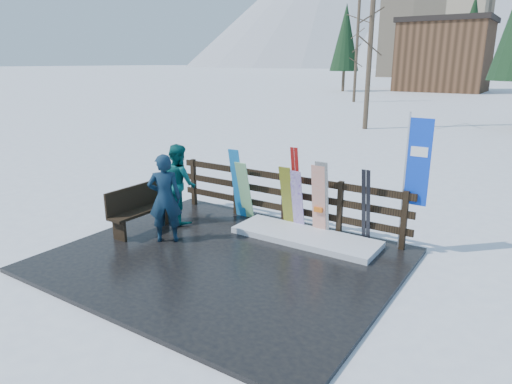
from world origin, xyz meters
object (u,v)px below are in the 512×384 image
Objects in this scene: person_back at (179,183)px; snowboard_4 at (322,199)px; rental_flag at (415,167)px; bench at (139,207)px; snowboard_1 at (244,191)px; snowboard_2 at (287,197)px; snowboard_3 at (297,201)px; snowboard_0 at (238,184)px; person_front at (165,198)px; snowboard_5 at (319,200)px.

snowboard_4 is at bearing -139.26° from person_back.
rental_flag is (1.69, 0.27, 0.82)m from snowboard_4.
snowboard_1 is at bearing 52.24° from bench.
rental_flag is at bearing 22.80° from bench.
bench is 1.07× the size of snowboard_2.
rental_flag reaches higher than snowboard_3.
snowboard_0 is 2.10m from snowboard_4.
person_front is 1.18m from person_back.
snowboard_2 is (1.10, 0.00, 0.02)m from snowboard_1.
snowboard_3 is at bearing 0.00° from snowboard_0.
snowboard_5 is at bearing -171.29° from rental_flag.
person_front is at bearing -105.82° from snowboard_1.
person_front is at bearing -151.95° from rental_flag.
person_back is (-1.13, -0.91, 0.21)m from snowboard_1.
bench is 1.09× the size of snowboard_1.
person_front reaches higher than snowboard_2.
person_back reaches higher than snowboard_0.
snowboard_0 reaches higher than snowboard_1.
person_back reaches higher than snowboard_2.
rental_flag reaches higher than snowboard_0.
bench is 2.24m from snowboard_0.
person_front is (-0.55, -1.94, 0.22)m from snowboard_1.
snowboard_1 reaches higher than bench.
snowboard_4 is at bearing 0.00° from snowboard_1.
snowboard_2 reaches higher than bench.
snowboard_2 is at bearing -173.83° from rental_flag.
snowboard_4 is at bearing -170.93° from rental_flag.
person_back is at bearing -163.30° from snowboard_4.
snowboard_5 reaches higher than snowboard_2.
snowboard_2 is 0.54× the size of rental_flag.
snowboard_1 is at bearing -180.00° from snowboard_3.
snowboard_4 is 3.17m from person_back.
snowboard_1 is at bearing -180.00° from snowboard_5.
person_back reaches higher than snowboard_1.
rental_flag reaches higher than snowboard_4.
snowboard_0 is at bearing 180.00° from snowboard_2.
rental_flag is (3.79, 0.27, 0.80)m from snowboard_0.
snowboard_3 is (1.34, 0.00, -0.01)m from snowboard_1.
rental_flag reaches higher than snowboard_1.
snowboard_2 is 0.74m from snowboard_5.
snowboard_0 is 2.03m from snowboard_5.
snowboard_4 is at bearing 0.00° from snowboard_2.
snowboard_2 is at bearing 36.09° from bench.
person_front is at bearing -134.29° from snowboard_3.
bench is 0.92× the size of snowboard_0.
snowboard_4 reaches higher than snowboard_2.
snowboard_5 is (2.03, 0.00, -0.06)m from snowboard_0.
person_front is 1.01× the size of person_back.
snowboard_2 is at bearing -180.00° from snowboard_3.
person_back is (-4.73, -1.18, -0.73)m from rental_flag.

